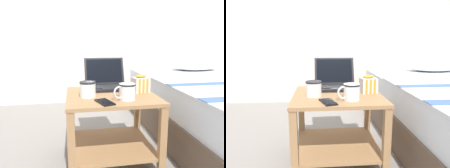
{
  "view_description": "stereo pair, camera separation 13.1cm",
  "coord_description": "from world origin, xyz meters",
  "views": [
    {
      "loc": [
        -0.25,
        -1.44,
        0.85
      ],
      "look_at": [
        0.0,
        -0.04,
        0.57
      ],
      "focal_mm": 35.0,
      "sensor_mm": 36.0,
      "label": 1
    },
    {
      "loc": [
        -0.12,
        -1.45,
        0.85
      ],
      "look_at": [
        0.0,
        -0.04,
        0.57
      ],
      "focal_mm": 35.0,
      "sensor_mm": 36.0,
      "label": 2
    }
  ],
  "objects": [
    {
      "name": "bedside_table",
      "position": [
        0.0,
        0.0,
        0.32
      ],
      "size": [
        0.6,
        0.59,
        0.49
      ],
      "color": "#997047",
      "rests_on": "ground_plane"
    },
    {
      "name": "back_wall",
      "position": [
        0.0,
        1.62,
        1.25
      ],
      "size": [
        8.0,
        0.05,
        2.5
      ],
      "color": "beige",
      "rests_on": "ground_plane"
    },
    {
      "name": "ground_plane",
      "position": [
        0.0,
        0.0,
        0.0
      ],
      "size": [
        8.0,
        8.0,
        0.0
      ],
      "primitive_type": "plane",
      "color": "gray"
    },
    {
      "name": "cell_phone",
      "position": [
        -0.07,
        -0.2,
        0.5
      ],
      "size": [
        0.11,
        0.16,
        0.01
      ],
      "color": "black",
      "rests_on": "bedside_table"
    },
    {
      "name": "snack_bag",
      "position": [
        0.22,
        0.03,
        0.55
      ],
      "size": [
        0.12,
        0.1,
        0.13
      ],
      "color": "silver",
      "rests_on": "bedside_table"
    },
    {
      "name": "mug_front_left",
      "position": [
        0.07,
        -0.16,
        0.55
      ],
      "size": [
        0.14,
        0.1,
        0.1
      ],
      "color": "white",
      "rests_on": "bedside_table"
    },
    {
      "name": "laptop",
      "position": [
        0.0,
        0.21,
        0.54
      ],
      "size": [
        0.32,
        0.31,
        0.22
      ],
      "color": "black",
      "rests_on": "bedside_table"
    },
    {
      "name": "mug_front_right",
      "position": [
        -0.16,
        -0.04,
        0.55
      ],
      "size": [
        0.11,
        0.15,
        0.1
      ],
      "color": "white",
      "rests_on": "bedside_table"
    }
  ]
}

